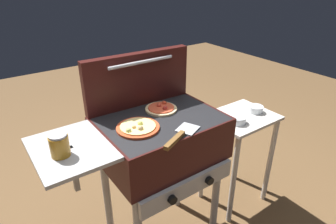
{
  "coord_description": "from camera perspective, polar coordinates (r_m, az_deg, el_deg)",
  "views": [
    {
      "loc": [
        -0.75,
        -1.12,
        1.61
      ],
      "look_at": [
        0.05,
        0.0,
        0.92
      ],
      "focal_mm": 31.05,
      "sensor_mm": 36.0,
      "label": 1
    }
  ],
  "objects": [
    {
      "name": "topping_bowl_near",
      "position": [
        1.9,
        13.43,
        -1.51
      ],
      "size": [
        0.11,
        0.11,
        0.04
      ],
      "color": "silver",
      "rests_on": "prep_table"
    },
    {
      "name": "prep_table",
      "position": [
        2.11,
        13.69,
        -5.54
      ],
      "size": [
        0.44,
        0.36,
        0.72
      ],
      "color": "beige",
      "rests_on": "ground_plane"
    },
    {
      "name": "pizza_cheese",
      "position": [
        1.43,
        -5.95,
        -3.02
      ],
      "size": [
        0.21,
        0.21,
        0.04
      ],
      "color": "#C64723",
      "rests_on": "grill"
    },
    {
      "name": "grill",
      "position": [
        1.59,
        -1.8,
        -5.95
      ],
      "size": [
        0.96,
        0.53,
        0.9
      ],
      "color": "#38110F",
      "rests_on": "ground_plane"
    },
    {
      "name": "grill_lid_open",
      "position": [
        1.63,
        -5.84,
        6.43
      ],
      "size": [
        0.63,
        0.09,
        0.3
      ],
      "color": "#38110F",
      "rests_on": "grill"
    },
    {
      "name": "spatula",
      "position": [
        1.36,
        2.42,
        -4.6
      ],
      "size": [
        0.26,
        0.16,
        0.02
      ],
      "color": "#B7BABF",
      "rests_on": "grill"
    },
    {
      "name": "pizza_pepperoni",
      "position": [
        1.61,
        -1.32,
        0.73
      ],
      "size": [
        0.18,
        0.18,
        0.04
      ],
      "color": "beige",
      "rests_on": "grill"
    },
    {
      "name": "topping_bowl_far",
      "position": [
        2.08,
        16.83,
        0.51
      ],
      "size": [
        0.1,
        0.1,
        0.04
      ],
      "color": "silver",
      "rests_on": "prep_table"
    },
    {
      "name": "sauce_jar",
      "position": [
        1.29,
        -20.55,
        -6.11
      ],
      "size": [
        0.08,
        0.08,
        0.1
      ],
      "color": "#B77A1E",
      "rests_on": "grill"
    }
  ]
}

